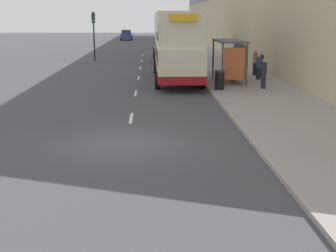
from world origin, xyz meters
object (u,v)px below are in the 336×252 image
(double_decker_bus_ahead, at_px, (169,36))
(traffic_light_far_kerb, at_px, (94,28))
(pedestrian_at_shelter, at_px, (264,73))
(pedestrian_3, at_px, (261,64))
(litter_bin, at_px, (220,80))
(double_decker_bus_near, at_px, (177,45))
(car_1, at_px, (126,35))
(car_0, at_px, (164,38))
(pedestrian_2, at_px, (258,67))
(bus_shelter, at_px, (233,53))
(pedestrian_1, at_px, (255,62))

(double_decker_bus_ahead, bearing_deg, traffic_light_far_kerb, 178.72)
(pedestrian_at_shelter, relative_size, pedestrian_3, 0.97)
(litter_bin, bearing_deg, double_decker_bus_near, 113.27)
(car_1, height_order, pedestrian_at_shelter, car_1)
(double_decker_bus_ahead, xyz_separation_m, car_0, (0.45, 28.67, -1.45))
(pedestrian_2, distance_m, traffic_light_far_kerb, 19.43)
(pedestrian_at_shelter, bearing_deg, car_0, 94.84)
(pedestrian_2, distance_m, pedestrian_3, 0.86)
(traffic_light_far_kerb, bearing_deg, car_0, 75.48)
(bus_shelter, bearing_deg, pedestrian_3, 39.61)
(car_0, bearing_deg, pedestrian_at_shelter, -85.16)
(car_0, bearing_deg, pedestrian_1, -83.30)
(bus_shelter, height_order, pedestrian_3, bus_shelter)
(pedestrian_3, height_order, traffic_light_far_kerb, traffic_light_far_kerb)
(pedestrian_at_shelter, xyz_separation_m, litter_bin, (-2.46, -0.25, -0.31))
(bus_shelter, xyz_separation_m, traffic_light_far_kerb, (-10.17, 16.15, 1.15))
(pedestrian_2, xyz_separation_m, pedestrian_3, (0.35, 0.79, 0.05))
(pedestrian_3, relative_size, litter_bin, 1.61)
(double_decker_bus_ahead, relative_size, pedestrian_2, 6.55)
(pedestrian_at_shelter, distance_m, pedestrian_1, 6.06)
(car_0, bearing_deg, double_decker_bus_near, -90.68)
(pedestrian_1, relative_size, traffic_light_far_kerb, 0.39)
(double_decker_bus_ahead, height_order, car_1, double_decker_bus_ahead)
(pedestrian_1, distance_m, pedestrian_2, 2.18)
(car_0, height_order, pedestrian_2, pedestrian_2)
(bus_shelter, height_order, double_decker_bus_near, double_decker_bus_near)
(double_decker_bus_ahead, height_order, litter_bin, double_decker_bus_ahead)
(traffic_light_far_kerb, bearing_deg, pedestrian_3, -49.31)
(pedestrian_1, xyz_separation_m, litter_bin, (-3.31, -6.25, -0.36))
(double_decker_bus_ahead, height_order, pedestrian_at_shelter, double_decker_bus_ahead)
(bus_shelter, bearing_deg, litter_bin, -111.64)
(pedestrian_at_shelter, bearing_deg, double_decker_bus_ahead, 103.35)
(bus_shelter, xyz_separation_m, double_decker_bus_ahead, (-3.24, 16.00, 0.41))
(pedestrian_3, bearing_deg, double_decker_bus_near, -179.45)
(pedestrian_1, bearing_deg, bus_shelter, -123.37)
(double_decker_bus_near, relative_size, pedestrian_at_shelter, 6.97)
(bus_shelter, distance_m, pedestrian_2, 2.28)
(pedestrian_1, xyz_separation_m, traffic_light_far_kerb, (-12.26, 12.99, 1.99))
(pedestrian_3, bearing_deg, traffic_light_far_kerb, 130.69)
(car_0, bearing_deg, bus_shelter, -86.43)
(traffic_light_far_kerb, bearing_deg, pedestrian_at_shelter, -59.00)
(pedestrian_1, bearing_deg, double_decker_bus_ahead, 112.53)
(bus_shelter, relative_size, pedestrian_at_shelter, 2.57)
(car_1, bearing_deg, traffic_light_far_kerb, 88.53)
(pedestrian_at_shelter, distance_m, pedestrian_2, 3.89)
(pedestrian_1, bearing_deg, car_1, 101.95)
(double_decker_bus_ahead, distance_m, pedestrian_at_shelter, 19.40)
(car_0, bearing_deg, pedestrian_3, -83.40)
(bus_shelter, bearing_deg, pedestrian_1, 56.63)
(car_1, xyz_separation_m, pedestrian_2, (10.97, -55.23, 0.07))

